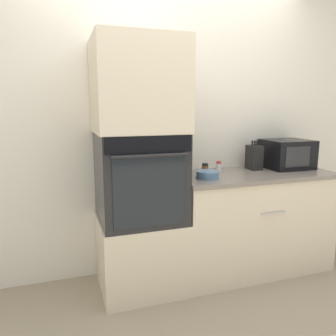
{
  "coord_description": "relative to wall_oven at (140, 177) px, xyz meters",
  "views": [
    {
      "loc": [
        -0.9,
        -2.1,
        1.44
      ],
      "look_at": [
        -0.12,
        0.21,
        0.98
      ],
      "focal_mm": 35.0,
      "sensor_mm": 36.0,
      "label": 1
    }
  ],
  "objects": [
    {
      "name": "wall_oven",
      "position": [
        0.0,
        0.0,
        0.0
      ],
      "size": [
        0.63,
        0.64,
        0.68
      ],
      "color": "black",
      "rests_on": "oven_cabinet_base"
    },
    {
      "name": "knife_block",
      "position": [
        1.09,
        0.12,
        0.08
      ],
      "size": [
        0.1,
        0.14,
        0.26
      ],
      "color": "black",
      "rests_on": "counter_unit"
    },
    {
      "name": "condiment_jar_far",
      "position": [
        0.43,
        0.25,
        0.02
      ],
      "size": [
        0.04,
        0.04,
        0.1
      ],
      "color": "silver",
      "rests_on": "counter_unit"
    },
    {
      "name": "condiment_jar_mid",
      "position": [
        0.58,
        0.08,
        0.01
      ],
      "size": [
        0.06,
        0.06,
        0.09
      ],
      "color": "brown",
      "rests_on": "counter_unit"
    },
    {
      "name": "counter_unit",
      "position": [
        1.01,
        0.0,
        -0.47
      ],
      "size": [
        1.39,
        0.63,
        0.88
      ],
      "color": "beige",
      "rests_on": "ground_plane"
    },
    {
      "name": "ground_plane",
      "position": [
        0.32,
        -0.3,
        -0.91
      ],
      "size": [
        12.0,
        12.0,
        0.0
      ],
      "primitive_type": "plane",
      "color": "gray"
    },
    {
      "name": "oven_cabinet_upper",
      "position": [
        -0.0,
        0.0,
        0.68
      ],
      "size": [
        0.65,
        0.6,
        0.67
      ],
      "color": "beige",
      "rests_on": "wall_oven"
    },
    {
      "name": "wall_back",
      "position": [
        0.32,
        0.33,
        0.34
      ],
      "size": [
        8.0,
        0.05,
        2.5
      ],
      "color": "silver",
      "rests_on": "ground_plane"
    },
    {
      "name": "condiment_jar_near",
      "position": [
        0.74,
        0.14,
        0.01
      ],
      "size": [
        0.05,
        0.05,
        0.09
      ],
      "color": "silver",
      "rests_on": "counter_unit"
    },
    {
      "name": "bowl",
      "position": [
        0.53,
        -0.09,
        -0.0
      ],
      "size": [
        0.18,
        0.18,
        0.06
      ],
      "color": "#517599",
      "rests_on": "counter_unit"
    },
    {
      "name": "oven_cabinet_base",
      "position": [
        -0.0,
        0.0,
        -0.63
      ],
      "size": [
        0.65,
        0.6,
        0.57
      ],
      "color": "beige",
      "rests_on": "ground_plane"
    },
    {
      "name": "microwave",
      "position": [
        1.42,
        0.09,
        0.1
      ],
      "size": [
        0.4,
        0.36,
        0.26
      ],
      "color": "black",
      "rests_on": "counter_unit"
    }
  ]
}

